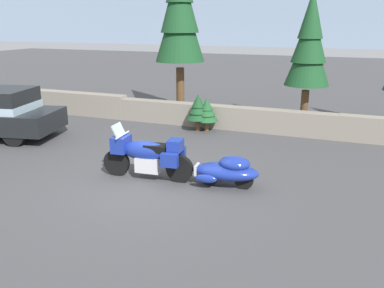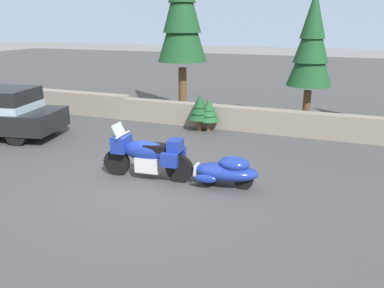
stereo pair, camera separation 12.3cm
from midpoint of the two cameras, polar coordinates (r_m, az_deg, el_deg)
name	(u,v)px [view 1 (the left image)]	position (r m, az deg, el deg)	size (l,w,h in m)	color
ground_plane	(149,185)	(9.59, -6.56, -5.76)	(80.00, 80.00, 0.00)	#424244
stone_guard_wall	(206,115)	(14.68, 1.74, 4.14)	(24.00, 0.53, 0.92)	gray
distant_ridgeline	(338,3)	(103.68, 20.02, 18.39)	(240.00, 80.00, 16.00)	#7F93AD
touring_motorcycle	(147,154)	(9.76, -6.81, -1.46)	(2.31, 0.87, 1.33)	black
car_shaped_trailer	(227,170)	(9.28, 4.62, -3.76)	(2.22, 0.86, 0.76)	black
pine_tree_tall	(180,8)	(16.28, -2.01, 18.74)	(1.94, 1.94, 6.70)	brown
pine_tree_secondary	(310,43)	(14.61, 16.16, 13.63)	(1.55, 1.55, 4.79)	brown
pine_sapling_near	(198,108)	(14.00, 0.63, 5.15)	(0.83, 0.83, 1.31)	brown
pine_sapling_farther	(207,111)	(13.98, 1.86, 4.77)	(0.80, 0.80, 1.18)	brown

